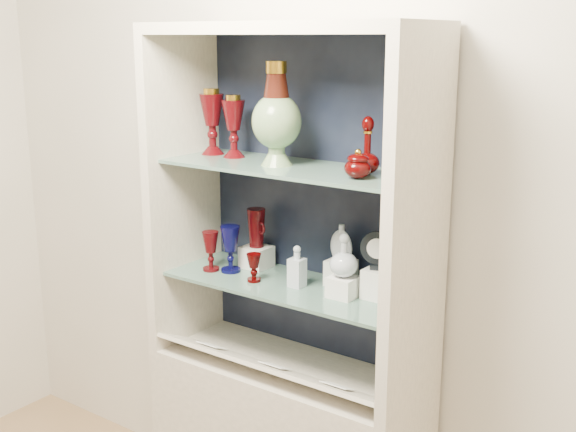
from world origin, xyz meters
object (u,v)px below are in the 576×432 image
Objects in this scene: ruby_pitcher at (256,228)px; ruby_decanter_a at (368,142)px; ruby_goblet_tall at (211,251)px; pedestal_lamp_right at (212,122)px; cameo_medallion at (377,250)px; flat_flask at (341,242)px; pedestal_lamp_left at (234,126)px; lidded_bowl at (358,163)px; cobalt_goblet at (230,249)px; ruby_goblet_small at (254,268)px; clear_round_decanter at (344,256)px; clear_square_bottle at (297,266)px; ruby_decanter_b at (412,142)px; enamel_urn at (276,114)px.

ruby_decanter_a is at bearing 15.59° from ruby_pitcher.
ruby_decanter_a is 1.38× the size of ruby_goblet_tall.
cameo_medallion is at bearing 0.81° from pedestal_lamp_right.
ruby_goblet_tall is 1.12× the size of flat_flask.
pedestal_lamp_left reaches higher than flat_flask.
pedestal_lamp_right is 2.56× the size of lidded_bowl.
ruby_decanter_a is 0.69m from cobalt_goblet.
cobalt_goblet is 1.70× the size of ruby_goblet_small.
lidded_bowl is 0.59m from ruby_goblet_small.
flat_flask is 0.94× the size of clear_round_decanter.
ruby_decanter_a reaches higher than flat_flask.
cobalt_goblet is 0.29m from clear_square_bottle.
pedestal_lamp_left is 0.55m from ruby_decanter_a.
pedestal_lamp_right is 1.63× the size of clear_square_bottle.
pedestal_lamp_right is 1.39× the size of cobalt_goblet.
ruby_goblet_small is 0.16m from clear_square_bottle.
lidded_bowl is at bearing -1.18° from ruby_goblet_small.
ruby_decanter_a is at bearing -0.68° from pedestal_lamp_left.
ruby_decanter_b is 0.60m from clear_square_bottle.
enamel_urn is 0.53m from clear_square_bottle.
clear_square_bottle is at bearing -171.40° from ruby_decanter_b.
lidded_bowl reaches higher than ruby_goblet_small.
pedestal_lamp_left is at bearing -115.16° from ruby_pitcher.
ruby_pitcher is (-0.09, 0.14, 0.10)m from ruby_goblet_small.
ruby_pitcher reaches higher than cobalt_goblet.
lidded_bowl is 0.63× the size of ruby_goblet_tall.
pedestal_lamp_left is 0.51m from ruby_goblet_small.
ruby_decanter_a is 1.18× the size of cobalt_goblet.
clear_round_decanter is (0.18, 0.01, 0.07)m from clear_square_bottle.
cameo_medallion is (0.03, 0.03, -0.36)m from ruby_decanter_a.
ruby_goblet_small is 0.69× the size of clear_square_bottle.
ruby_goblet_tall is at bearing -155.54° from cobalt_goblet.
ruby_decanter_b reaches higher than ruby_goblet_small.
pedestal_lamp_right is 0.72m from clear_round_decanter.
ruby_decanter_b is 1.50× the size of clear_square_bottle.
clear_square_bottle is (0.08, 0.01, -0.52)m from enamel_urn.
ruby_goblet_tall is (-0.07, -0.03, -0.01)m from cobalt_goblet.
pedestal_lamp_left is 0.63m from clear_round_decanter.
cameo_medallion is (0.43, 0.10, 0.12)m from ruby_goblet_small.
lidded_bowl is 0.38m from flat_flask.
lidded_bowl reaches higher than cameo_medallion.
ruby_pitcher is at bearing 14.32° from pedestal_lamp_right.
flat_flask is at bearing 28.35° from ruby_goblet_small.
lidded_bowl is (0.57, -0.09, -0.06)m from pedestal_lamp_left.
flat_flask is at bearing 28.70° from enamel_urn.
pedestal_lamp_left is 2.37× the size of lidded_bowl.
pedestal_lamp_right is at bearing 170.74° from enamel_urn.
ruby_decanter_b is 1.66× the size of cameo_medallion.
cameo_medallion is (0.57, 0.07, 0.08)m from cobalt_goblet.
ruby_pitcher is (-0.51, 0.14, -0.31)m from lidded_bowl.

